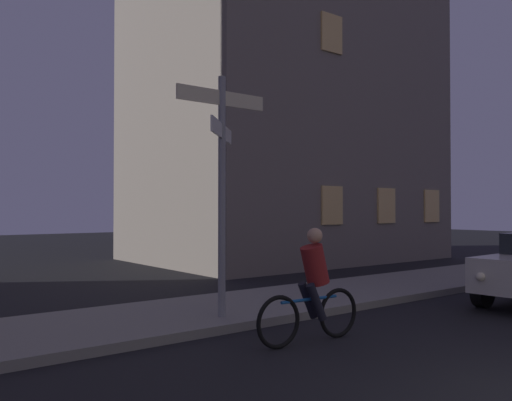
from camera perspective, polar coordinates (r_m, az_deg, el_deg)
The scene contains 4 objects.
sidewalk_kerb at distance 9.60m, azimuth -4.26°, elevation -11.77°, with size 40.00×2.65×0.14m, color gray.
signpost at distance 8.60m, azimuth -3.71°, elevation 3.14°, with size 1.68×1.18×3.90m.
cyclist at distance 7.57m, azimuth 6.09°, elevation -9.49°, with size 1.82×0.34×1.61m.
building_right_block at distance 21.67m, azimuth 3.11°, elevation 19.89°, with size 10.61×7.55×19.18m.
Camera 1 is at (-5.22, -1.68, 1.87)m, focal length 37.07 mm.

